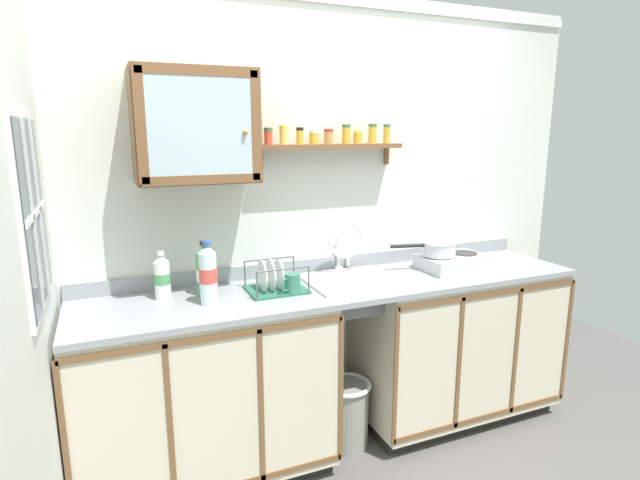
{
  "coord_description": "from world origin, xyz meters",
  "views": [
    {
      "loc": [
        -1.15,
        -2.03,
        1.77
      ],
      "look_at": [
        -0.09,
        0.46,
        1.18
      ],
      "focal_mm": 28.42,
      "sensor_mm": 36.0,
      "label": 1
    }
  ],
  "objects_px": {
    "saucepan": "(438,248)",
    "wall_cabinet": "(195,126)",
    "bottle_opaque_white_2": "(162,277)",
    "dish_rack": "(274,283)",
    "mug": "(292,284)",
    "hot_plate_stove": "(453,262)",
    "bottle_water_clear_0": "(208,275)",
    "bottle_soda_green_1": "(205,271)",
    "trash_bin": "(346,412)",
    "sink": "(351,283)"
  },
  "relations": [
    {
      "from": "saucepan",
      "to": "mug",
      "type": "bearing_deg",
      "value": -174.51
    },
    {
      "from": "bottle_soda_green_1",
      "to": "dish_rack",
      "type": "xyz_separation_m",
      "value": [
        0.34,
        -0.08,
        -0.08
      ]
    },
    {
      "from": "bottle_opaque_white_2",
      "to": "wall_cabinet",
      "type": "height_order",
      "value": "wall_cabinet"
    },
    {
      "from": "dish_rack",
      "to": "bottle_soda_green_1",
      "type": "bearing_deg",
      "value": 167.13
    },
    {
      "from": "dish_rack",
      "to": "trash_bin",
      "type": "distance_m",
      "value": 0.89
    },
    {
      "from": "hot_plate_stove",
      "to": "dish_rack",
      "type": "relative_size",
      "value": 1.32
    },
    {
      "from": "bottle_water_clear_0",
      "to": "sink",
      "type": "bearing_deg",
      "value": 6.5
    },
    {
      "from": "bottle_opaque_white_2",
      "to": "saucepan",
      "type": "bearing_deg",
      "value": -3.08
    },
    {
      "from": "bottle_water_clear_0",
      "to": "saucepan",
      "type": "bearing_deg",
      "value": 3.15
    },
    {
      "from": "saucepan",
      "to": "bottle_soda_green_1",
      "type": "bearing_deg",
      "value": 177.09
    },
    {
      "from": "bottle_water_clear_0",
      "to": "dish_rack",
      "type": "height_order",
      "value": "bottle_water_clear_0"
    },
    {
      "from": "saucepan",
      "to": "dish_rack",
      "type": "bearing_deg",
      "value": -179.56
    },
    {
      "from": "saucepan",
      "to": "dish_rack",
      "type": "xyz_separation_m",
      "value": [
        -1.02,
        -0.01,
        -0.09
      ]
    },
    {
      "from": "wall_cabinet",
      "to": "bottle_water_clear_0",
      "type": "bearing_deg",
      "value": -91.75
    },
    {
      "from": "bottle_water_clear_0",
      "to": "bottle_opaque_white_2",
      "type": "relative_size",
      "value": 1.27
    },
    {
      "from": "hot_plate_stove",
      "to": "wall_cabinet",
      "type": "height_order",
      "value": "wall_cabinet"
    },
    {
      "from": "bottle_opaque_white_2",
      "to": "mug",
      "type": "bearing_deg",
      "value": -16.03
    },
    {
      "from": "saucepan",
      "to": "wall_cabinet",
      "type": "distance_m",
      "value": 1.53
    },
    {
      "from": "dish_rack",
      "to": "wall_cabinet",
      "type": "height_order",
      "value": "wall_cabinet"
    },
    {
      "from": "dish_rack",
      "to": "bottle_opaque_white_2",
      "type": "bearing_deg",
      "value": 170.37
    },
    {
      "from": "dish_rack",
      "to": "trash_bin",
      "type": "height_order",
      "value": "dish_rack"
    },
    {
      "from": "hot_plate_stove",
      "to": "saucepan",
      "type": "relative_size",
      "value": 0.99
    },
    {
      "from": "wall_cabinet",
      "to": "saucepan",
      "type": "bearing_deg",
      "value": -4.52
    },
    {
      "from": "bottle_water_clear_0",
      "to": "dish_rack",
      "type": "xyz_separation_m",
      "value": [
        0.35,
        0.07,
        -0.1
      ]
    },
    {
      "from": "sink",
      "to": "hot_plate_stove",
      "type": "bearing_deg",
      "value": -3.32
    },
    {
      "from": "bottle_water_clear_0",
      "to": "mug",
      "type": "distance_m",
      "value": 0.42
    },
    {
      "from": "sink",
      "to": "wall_cabinet",
      "type": "xyz_separation_m",
      "value": [
        -0.79,
        0.09,
        0.85
      ]
    },
    {
      "from": "bottle_soda_green_1",
      "to": "bottle_opaque_white_2",
      "type": "xyz_separation_m",
      "value": [
        -0.2,
        0.01,
        -0.01
      ]
    },
    {
      "from": "sink",
      "to": "saucepan",
      "type": "bearing_deg",
      "value": -1.65
    },
    {
      "from": "saucepan",
      "to": "bottle_water_clear_0",
      "type": "xyz_separation_m",
      "value": [
        -1.36,
        -0.08,
        0.01
      ]
    },
    {
      "from": "bottle_water_clear_0",
      "to": "mug",
      "type": "xyz_separation_m",
      "value": [
        0.41,
        -0.02,
        -0.09
      ]
    },
    {
      "from": "bottle_soda_green_1",
      "to": "trash_bin",
      "type": "height_order",
      "value": "bottle_soda_green_1"
    },
    {
      "from": "sink",
      "to": "saucepan",
      "type": "xyz_separation_m",
      "value": [
        0.56,
        -0.02,
        0.15
      ]
    },
    {
      "from": "hot_plate_stove",
      "to": "mug",
      "type": "bearing_deg",
      "value": -176.23
    },
    {
      "from": "mug",
      "to": "wall_cabinet",
      "type": "relative_size",
      "value": 0.21
    },
    {
      "from": "hot_plate_stove",
      "to": "mug",
      "type": "height_order",
      "value": "mug"
    },
    {
      "from": "bottle_opaque_white_2",
      "to": "dish_rack",
      "type": "relative_size",
      "value": 0.82
    },
    {
      "from": "saucepan",
      "to": "wall_cabinet",
      "type": "bearing_deg",
      "value": 175.48
    },
    {
      "from": "bottle_water_clear_0",
      "to": "wall_cabinet",
      "type": "distance_m",
      "value": 0.71
    },
    {
      "from": "bottle_water_clear_0",
      "to": "bottle_soda_green_1",
      "type": "height_order",
      "value": "bottle_water_clear_0"
    },
    {
      "from": "bottle_soda_green_1",
      "to": "bottle_opaque_white_2",
      "type": "distance_m",
      "value": 0.21
    },
    {
      "from": "saucepan",
      "to": "dish_rack",
      "type": "distance_m",
      "value": 1.02
    },
    {
      "from": "hot_plate_stove",
      "to": "bottle_water_clear_0",
      "type": "relative_size",
      "value": 1.27
    },
    {
      "from": "saucepan",
      "to": "trash_bin",
      "type": "height_order",
      "value": "saucepan"
    },
    {
      "from": "sink",
      "to": "saucepan",
      "type": "relative_size",
      "value": 1.28
    },
    {
      "from": "sink",
      "to": "trash_bin",
      "type": "bearing_deg",
      "value": -126.53
    },
    {
      "from": "bottle_opaque_white_2",
      "to": "dish_rack",
      "type": "xyz_separation_m",
      "value": [
        0.54,
        -0.09,
        -0.07
      ]
    },
    {
      "from": "hot_plate_stove",
      "to": "mug",
      "type": "relative_size",
      "value": 3.31
    },
    {
      "from": "trash_bin",
      "to": "mug",
      "type": "bearing_deg",
      "value": -175.14
    },
    {
      "from": "bottle_soda_green_1",
      "to": "trash_bin",
      "type": "xyz_separation_m",
      "value": [
        0.73,
        -0.13,
        -0.88
      ]
    }
  ]
}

